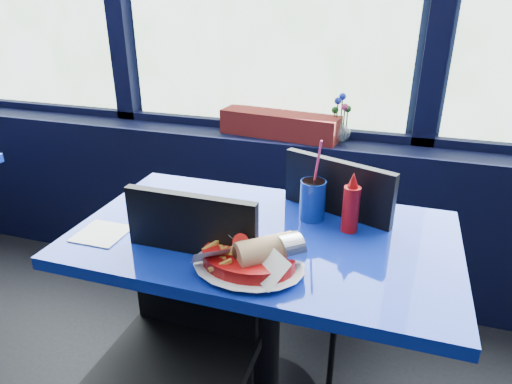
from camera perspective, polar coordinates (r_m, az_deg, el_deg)
name	(u,v)px	position (r m, az deg, el deg)	size (l,w,h in m)	color
window_sill	(257,206)	(2.44, 0.17, -1.73)	(5.00, 0.26, 0.80)	black
near_table	(263,280)	(1.56, 0.92, -10.95)	(1.20, 0.70, 0.75)	black
chair_near_front	(180,334)	(1.42, -9.54, -17.11)	(0.42, 0.43, 0.94)	black
chair_near_back	(325,247)	(1.81, 8.63, -6.78)	(0.55, 0.55, 0.94)	black
planter_box	(280,125)	(2.24, 2.96, 8.40)	(0.58, 0.15, 0.12)	maroon
flower_vase	(340,127)	(2.20, 10.43, 7.99)	(0.13, 0.14, 0.23)	silver
food_basket	(251,258)	(1.26, -0.63, -8.23)	(0.32, 0.32, 0.10)	#A90B0C
ketchup_bottle	(351,206)	(1.47, 11.79, -1.67)	(0.05, 0.05, 0.20)	#A90B0C
soda_cup	(313,199)	(1.53, 7.08, -0.88)	(0.09, 0.09, 0.29)	navy
napkin	(102,234)	(1.53, -18.72, -4.94)	(0.15, 0.15, 0.00)	white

